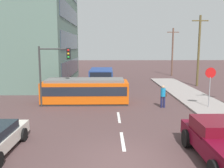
# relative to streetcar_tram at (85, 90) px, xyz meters

# --- Properties ---
(ground_plane) EXTENTS (120.00, 120.00, 0.00)m
(ground_plane) POSITION_rel_streetcar_tram_xyz_m (2.50, -0.16, -1.01)
(ground_plane) COLOR #4F3838
(sidewalk_curb_right) EXTENTS (3.20, 36.00, 0.14)m
(sidewalk_curb_right) POSITION_rel_streetcar_tram_xyz_m (9.30, -4.16, -0.94)
(sidewalk_curb_right) COLOR gray
(sidewalk_curb_right) RESTS_ON ground
(lane_stripe_1) EXTENTS (0.16, 2.40, 0.01)m
(lane_stripe_1) POSITION_rel_streetcar_tram_xyz_m (2.50, -8.16, -1.00)
(lane_stripe_1) COLOR silver
(lane_stripe_1) RESTS_ON ground
(lane_stripe_2) EXTENTS (0.16, 2.40, 0.01)m
(lane_stripe_2) POSITION_rel_streetcar_tram_xyz_m (2.50, -4.16, -1.00)
(lane_stripe_2) COLOR silver
(lane_stripe_2) RESTS_ON ground
(lane_stripe_3) EXTENTS (0.16, 2.40, 0.01)m
(lane_stripe_3) POSITION_rel_streetcar_tram_xyz_m (2.50, 6.00, -1.00)
(lane_stripe_3) COLOR silver
(lane_stripe_3) RESTS_ON ground
(lane_stripe_4) EXTENTS (0.16, 2.40, 0.01)m
(lane_stripe_4) POSITION_rel_streetcar_tram_xyz_m (2.50, 12.00, -1.00)
(lane_stripe_4) COLOR silver
(lane_stripe_4) RESTS_ON ground
(corner_building) EXTENTS (16.14, 15.37, 12.80)m
(corner_building) POSITION_rel_streetcar_tram_xyz_m (-10.73, 10.83, 5.39)
(corner_building) COLOR slate
(corner_building) RESTS_ON ground
(streetcar_tram) EXTENTS (6.80, 2.55, 1.95)m
(streetcar_tram) POSITION_rel_streetcar_tram_xyz_m (0.00, 0.00, 0.00)
(streetcar_tram) COLOR #DE530D
(streetcar_tram) RESTS_ON ground
(city_bus) EXTENTS (2.56, 5.31, 1.94)m
(city_bus) POSITION_rel_streetcar_tram_xyz_m (1.08, 8.32, 0.10)
(city_bus) COLOR navy
(city_bus) RESTS_ON ground
(pedestrian_crossing) EXTENTS (0.46, 0.36, 1.67)m
(pedestrian_crossing) POSITION_rel_streetcar_tram_xyz_m (5.90, -1.69, -0.06)
(pedestrian_crossing) COLOR #1E214B
(pedestrian_crossing) RESTS_ON ground
(pickup_truck_parked) EXTENTS (2.30, 5.01, 1.55)m
(pickup_truck_parked) POSITION_rel_streetcar_tram_xyz_m (6.37, -10.37, -0.21)
(pickup_truck_parked) COLOR #5F071B
(pickup_truck_parked) RESTS_ON ground
(stop_sign) EXTENTS (0.76, 0.07, 2.88)m
(stop_sign) POSITION_rel_streetcar_tram_xyz_m (9.20, -2.04, 1.19)
(stop_sign) COLOR gray
(stop_sign) RESTS_ON sidewalk_curb_right
(traffic_light_mast) EXTENTS (2.36, 0.33, 4.54)m
(traffic_light_mast) POSITION_rel_streetcar_tram_xyz_m (-2.27, -1.25, 2.17)
(traffic_light_mast) COLOR #333333
(traffic_light_mast) RESTS_ON ground
(utility_pole_mid) EXTENTS (1.80, 0.24, 7.91)m
(utility_pole_mid) POSITION_rel_streetcar_tram_xyz_m (12.06, 8.20, 3.13)
(utility_pole_mid) COLOR brown
(utility_pole_mid) RESTS_ON ground
(utility_pole_far) EXTENTS (1.80, 0.24, 7.21)m
(utility_pole_far) POSITION_rel_streetcar_tram_xyz_m (11.72, 18.09, 2.77)
(utility_pole_far) COLOR brown
(utility_pole_far) RESTS_ON ground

